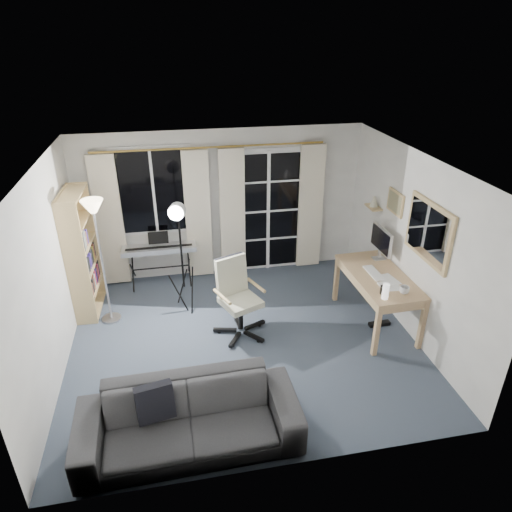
{
  "coord_description": "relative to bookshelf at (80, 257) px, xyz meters",
  "views": [
    {
      "loc": [
        -0.78,
        -4.88,
        3.78
      ],
      "look_at": [
        0.24,
        0.35,
        1.07
      ],
      "focal_mm": 32.0,
      "sensor_mm": 36.0,
      "label": 1
    }
  ],
  "objects": [
    {
      "name": "floor",
      "position": [
        2.12,
        -1.18,
        -0.87
      ],
      "size": [
        4.5,
        4.0,
        0.02
      ],
      "primitive_type": "cube",
      "color": "#34404C",
      "rests_on": "ground"
    },
    {
      "name": "window",
      "position": [
        1.07,
        0.79,
        0.64
      ],
      "size": [
        1.2,
        0.08,
        1.4
      ],
      "color": "white",
      "rests_on": "floor"
    },
    {
      "name": "french_door",
      "position": [
        2.87,
        0.79,
        0.16
      ],
      "size": [
        1.32,
        0.09,
        2.11
      ],
      "color": "white",
      "rests_on": "floor"
    },
    {
      "name": "curtains",
      "position": [
        1.99,
        0.7,
        0.23
      ],
      "size": [
        3.6,
        0.07,
        2.13
      ],
      "color": "gold",
      "rests_on": "floor"
    },
    {
      "name": "bookshelf",
      "position": [
        0.0,
        0.0,
        0.0
      ],
      "size": [
        0.32,
        0.86,
        1.82
      ],
      "rotation": [
        0.0,
        0.0,
        -0.04
      ],
      "color": "tan",
      "rests_on": "floor"
    },
    {
      "name": "torchiere_lamp",
      "position": [
        0.34,
        -0.34,
        0.6
      ],
      "size": [
        0.31,
        0.31,
        1.81
      ],
      "rotation": [
        0.0,
        0.0,
        -0.08
      ],
      "color": "#B2B2B7",
      "rests_on": "floor"
    },
    {
      "name": "keyboard_piano",
      "position": [
        1.08,
        0.52,
        -0.23
      ],
      "size": [
        1.15,
        0.56,
        0.83
      ],
      "rotation": [
        0.0,
        0.0,
        0.0
      ],
      "color": "black",
      "rests_on": "floor"
    },
    {
      "name": "studio_light",
      "position": [
        1.39,
        -0.32,
        0.52
      ],
      "size": [
        0.37,
        0.37,
        1.72
      ],
      "rotation": [
        0.0,
        0.0,
        -0.28
      ],
      "color": "black",
      "rests_on": "floor"
    },
    {
      "name": "office_chair",
      "position": [
        2.07,
        -0.9,
        -0.23
      ],
      "size": [
        0.74,
        0.72,
        1.07
      ],
      "rotation": [
        0.0,
        0.0,
        0.4
      ],
      "color": "black",
      "rests_on": "floor"
    },
    {
      "name": "desk",
      "position": [
        4.0,
        -1.11,
        -0.19
      ],
      "size": [
        0.75,
        1.44,
        0.76
      ],
      "rotation": [
        0.0,
        0.0,
        0.03
      ],
      "color": "#A87C56",
      "rests_on": "floor"
    },
    {
      "name": "monitor",
      "position": [
        4.2,
        -0.66,
        0.19
      ],
      "size": [
        0.19,
        0.55,
        0.48
      ],
      "rotation": [
        0.0,
        0.0,
        0.03
      ],
      "color": "silver",
      "rests_on": "desk"
    },
    {
      "name": "desk_clutter",
      "position": [
        3.94,
        -1.35,
        -0.26
      ],
      "size": [
        0.44,
        0.87,
        0.97
      ],
      "rotation": [
        0.0,
        0.0,
        0.03
      ],
      "color": "white",
      "rests_on": "desk"
    },
    {
      "name": "mug",
      "position": [
        4.1,
        -1.61,
        -0.04
      ],
      "size": [
        0.13,
        0.1,
        0.12
      ],
      "primitive_type": "imported",
      "rotation": [
        0.0,
        0.0,
        0.03
      ],
      "color": "silver",
      "rests_on": "desk"
    },
    {
      "name": "wall_mirror",
      "position": [
        4.34,
        -1.53,
        0.69
      ],
      "size": [
        0.04,
        0.94,
        0.74
      ],
      "color": "tan",
      "rests_on": "floor"
    },
    {
      "name": "framed_print",
      "position": [
        4.35,
        -0.63,
        0.74
      ],
      "size": [
        0.03,
        0.42,
        0.32
      ],
      "color": "tan",
      "rests_on": "floor"
    },
    {
      "name": "wall_shelf",
      "position": [
        4.28,
        -0.13,
        0.55
      ],
      "size": [
        0.16,
        0.3,
        0.18
      ],
      "color": "tan",
      "rests_on": "floor"
    },
    {
      "name": "sofa",
      "position": [
        1.32,
        -2.73,
        -0.44
      ],
      "size": [
        2.18,
        0.68,
        0.85
      ],
      "rotation": [
        0.0,
        0.0,
        0.02
      ],
      "color": "#2A2A2D",
      "rests_on": "floor"
    }
  ]
}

